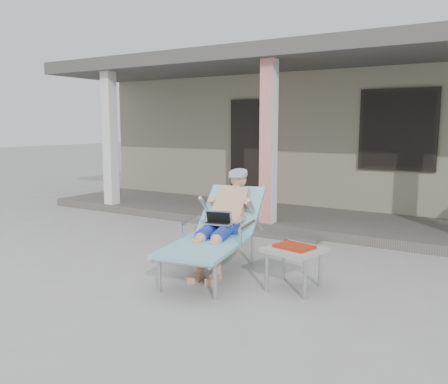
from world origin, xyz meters
The scene contains 7 objects.
ground centered at (0.00, 0.00, 0.00)m, with size 60.00×60.00×0.00m, color #9E9E99.
house centered at (0.00, 6.50, 1.67)m, with size 10.40×5.40×3.30m.
porch_deck centered at (0.00, 3.00, 0.07)m, with size 10.00×2.00×0.15m, color #605B56.
porch_overhang centered at (0.00, 2.95, 2.79)m, with size 10.00×2.30×2.85m.
porch_step centered at (0.00, 1.85, 0.04)m, with size 2.00×0.30×0.07m, color #605B56.
lounger centered at (0.44, -0.02, 0.77)m, with size 1.07×2.00×1.25m.
side_table centered at (1.47, -0.18, 0.41)m, with size 0.64×0.64×0.48m.
Camera 1 is at (3.39, -4.71, 1.74)m, focal length 38.00 mm.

